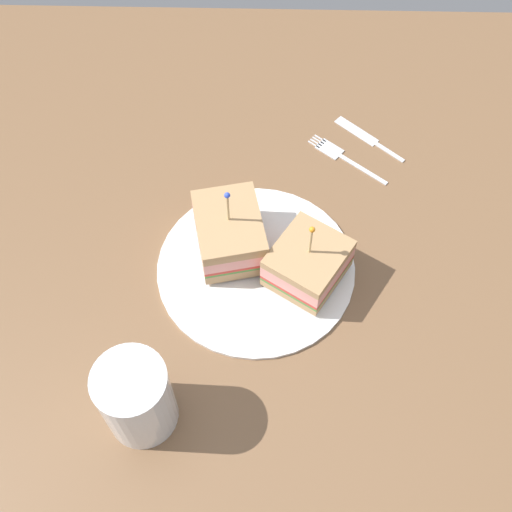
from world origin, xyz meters
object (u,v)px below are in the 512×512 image
fork (339,155)px  sandwich_half_front (229,233)px  sandwich_half_back (308,263)px  plate (256,267)px  drink_glass (137,399)px  knife (366,137)px

fork → sandwich_half_front: bearing=-42.3°
sandwich_half_back → fork: 20.77cm
plate → sandwich_half_front: bearing=-129.9°
drink_glass → sandwich_half_front: bearing=158.6°
plate → fork: plate is taller
sandwich_half_back → drink_glass: (17.72, -17.96, 1.43)cm
sandwich_half_back → drink_glass: size_ratio=1.09×
plate → knife: (-22.11, 15.18, -0.29)cm
sandwich_half_front → knife: bearing=136.3°
sandwich_half_back → fork: bearing=165.8°
sandwich_half_back → fork: size_ratio=1.08×
knife → drink_glass: bearing=-33.3°
plate → sandwich_half_back: bearing=79.1°
sandwich_half_front → drink_glass: 23.30cm
sandwich_half_front → knife: 27.00cm
plate → sandwich_half_front: 5.44cm
sandwich_half_back → drink_glass: sandwich_half_back is taller
sandwich_half_front → fork: 21.84cm
sandwich_half_back → knife: size_ratio=1.21×
drink_glass → knife: drink_glass is taller
fork → plate: bearing=-30.9°
knife → fork: bearing=-49.3°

